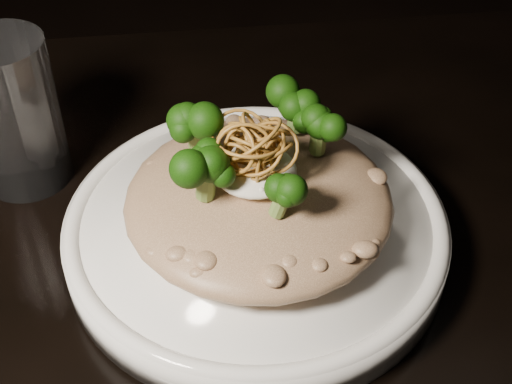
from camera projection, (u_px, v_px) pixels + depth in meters
plate at (256, 232)px, 0.54m from camera, size 0.28×0.28×0.03m
risotto at (259, 200)px, 0.51m from camera, size 0.19×0.19×0.04m
broccoli at (262, 145)px, 0.49m from camera, size 0.12×0.12×0.04m
cheese at (255, 171)px, 0.49m from camera, size 0.06×0.06×0.02m
shallots at (251, 140)px, 0.48m from camera, size 0.05×0.05×0.03m
drinking_glass at (13, 114)px, 0.57m from camera, size 0.09×0.09×0.13m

